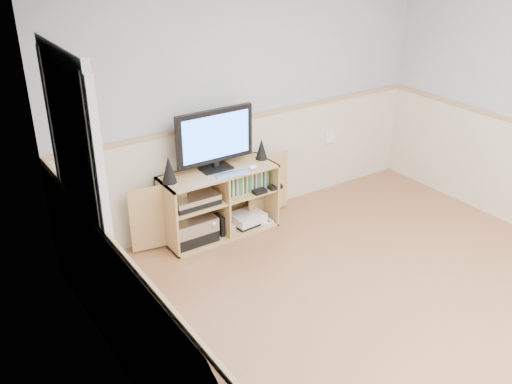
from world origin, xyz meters
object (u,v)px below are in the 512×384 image
Objects in this scene: media_cabinet at (217,200)px; keyboard at (231,174)px; game_consoles at (246,219)px; monitor at (215,138)px.

media_cabinet is 0.38m from keyboard.
media_cabinet is 0.39m from game_consoles.
monitor is at bearing -90.00° from media_cabinet.
game_consoles is at bearing -12.04° from monitor.
media_cabinet is at bearing 167.37° from game_consoles.
game_consoles is (0.28, -0.06, -0.26)m from media_cabinet.
monitor is 2.58× the size of keyboard.
keyboard is 0.64m from game_consoles.
monitor is (0.00, -0.00, 0.63)m from media_cabinet.
keyboard is at bearing -151.51° from game_consoles.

